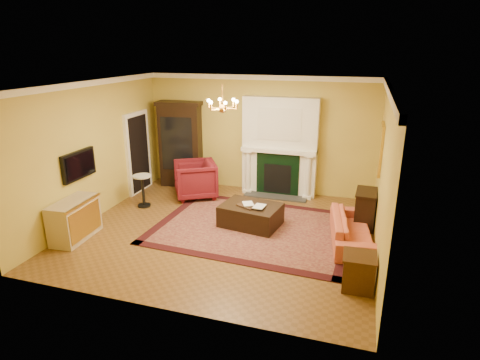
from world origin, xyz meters
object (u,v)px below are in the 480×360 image
at_px(wingback_armchair, 195,178).
at_px(end_table, 358,273).
at_px(leather_ottoman, 251,215).
at_px(commode, 75,220).
at_px(pedestal_table, 143,188).
at_px(china_cabinet, 181,146).
at_px(coral_sofa, 352,225).
at_px(console_table, 365,210).

distance_m(wingback_armchair, end_table, 5.09).
bearing_deg(leather_ottoman, commode, -144.14).
relative_size(pedestal_table, end_table, 1.41).
height_order(china_cabinet, coral_sofa, china_cabinet).
distance_m(china_cabinet, console_table, 5.13).
height_order(coral_sofa, end_table, coral_sofa).
distance_m(china_cabinet, commode, 3.79).
height_order(wingback_armchair, end_table, wingback_armchair).
xyz_separation_m(wingback_armchair, pedestal_table, (-0.93, -0.97, -0.06)).
xyz_separation_m(console_table, leather_ottoman, (-2.33, -0.66, -0.14)).
bearing_deg(leather_ottoman, coral_sofa, 3.85).
relative_size(china_cabinet, leather_ottoman, 1.82).
relative_size(wingback_armchair, pedestal_table, 1.31).
distance_m(commode, console_table, 5.96).
bearing_deg(wingback_armchair, pedestal_table, -74.08).
distance_m(china_cabinet, end_table, 6.21).
relative_size(end_table, leather_ottoman, 0.46).
distance_m(commode, end_table, 5.45).
height_order(commode, leather_ottoman, commode).
distance_m(commode, coral_sofa, 5.47).
height_order(commode, end_table, commode).
relative_size(wingback_armchair, end_table, 1.85).
xyz_separation_m(china_cabinet, wingback_armchair, (0.74, -0.80, -0.59)).
distance_m(pedestal_table, coral_sofa, 4.87).
distance_m(coral_sofa, leather_ottoman, 2.11).
relative_size(china_cabinet, console_table, 2.86).
relative_size(china_cabinet, coral_sofa, 1.17).
xyz_separation_m(wingback_armchair, coral_sofa, (3.92, -1.44, -0.14)).
distance_m(wingback_armchair, pedestal_table, 1.35).
distance_m(pedestal_table, leather_ottoman, 2.78).
xyz_separation_m(pedestal_table, coral_sofa, (4.85, -0.47, -0.09)).
height_order(commode, coral_sofa, commode).
bearing_deg(commode, end_table, -4.97).
distance_m(end_table, console_table, 2.44).
bearing_deg(china_cabinet, pedestal_table, -102.98).
relative_size(wingback_armchair, commode, 0.95).
distance_m(china_cabinet, pedestal_table, 1.89).
xyz_separation_m(end_table, console_table, (0.06, 2.44, 0.11)).
bearing_deg(coral_sofa, commode, 97.57).
bearing_deg(end_table, wingback_armchair, 143.45).
bearing_deg(wingback_armchair, end_table, 23.31).
distance_m(wingback_armchair, leather_ottoman, 2.23).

